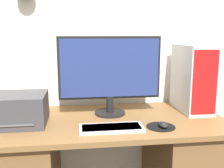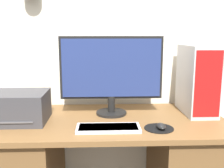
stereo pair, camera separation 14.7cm
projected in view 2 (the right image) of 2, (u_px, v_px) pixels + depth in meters
wall_back at (105, 27)px, 1.96m from camera, size 6.40×0.17×2.70m
monitor at (111, 71)px, 1.72m from camera, size 0.67×0.20×0.52m
keyboard at (108, 128)px, 1.48m from camera, size 0.36×0.15×0.02m
mousepad at (159, 128)px, 1.50m from camera, size 0.17×0.17×0.00m
mouse at (161, 126)px, 1.48m from camera, size 0.05×0.09×0.03m
computer_tower at (197, 79)px, 1.77m from camera, size 0.19×0.37×0.46m
printer at (19, 107)px, 1.60m from camera, size 0.35×0.29×0.18m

